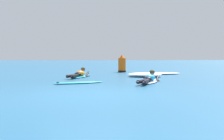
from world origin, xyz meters
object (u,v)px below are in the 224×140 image
surfer_near (149,79)px  channel_marker_buoy (122,65)px  surfer_far (79,75)px  drifting_surfboard (78,83)px

surfer_near → channel_marker_buoy: size_ratio=2.00×
surfer_far → drifting_surfboard: surfer_far is taller
surfer_near → channel_marker_buoy: bearing=87.7°
surfer_far → channel_marker_buoy: bearing=55.4°
drifting_surfboard → channel_marker_buoy: 8.03m
surfer_near → drifting_surfboard: bearing=175.6°
surfer_near → surfer_far: (-2.66, 3.33, -0.01)m
surfer_far → channel_marker_buoy: size_ratio=2.19×
surfer_near → channel_marker_buoy: (0.30, 7.61, 0.34)m
surfer_far → channel_marker_buoy: channel_marker_buoy is taller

